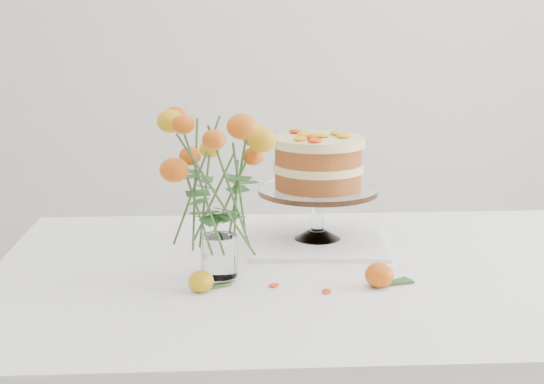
# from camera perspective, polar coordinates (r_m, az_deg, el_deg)

# --- Properties ---
(table) EXTENTS (1.43, 0.93, 0.76)m
(table) POSITION_cam_1_polar(r_m,az_deg,el_deg) (1.65, 4.16, -8.47)
(table) COLOR tan
(table) RESTS_ON ground
(napkin) EXTENTS (0.34, 0.34, 0.01)m
(napkin) POSITION_cam_1_polar(r_m,az_deg,el_deg) (1.80, 3.42, -3.65)
(napkin) COLOR silver
(napkin) RESTS_ON table
(cake_stand) EXTENTS (0.28, 0.28, 0.25)m
(cake_stand) POSITION_cam_1_polar(r_m,az_deg,el_deg) (1.75, 3.49, 1.80)
(cake_stand) COLOR white
(cake_stand) RESTS_ON napkin
(rose_vase) EXTENTS (0.26, 0.26, 0.37)m
(rose_vase) POSITION_cam_1_polar(r_m,az_deg,el_deg) (1.49, -4.11, 1.34)
(rose_vase) COLOR white
(rose_vase) RESTS_ON table
(loose_rose_near) EXTENTS (0.08, 0.05, 0.04)m
(loose_rose_near) POSITION_cam_1_polar(r_m,az_deg,el_deg) (1.48, -5.35, -6.72)
(loose_rose_near) COLOR gold
(loose_rose_near) RESTS_ON table
(loose_rose_far) EXTENTS (0.10, 0.06, 0.05)m
(loose_rose_far) POSITION_cam_1_polar(r_m,az_deg,el_deg) (1.52, 8.09, -6.22)
(loose_rose_far) COLOR #CD4A0A
(loose_rose_far) RESTS_ON table
(stray_petal_a) EXTENTS (0.03, 0.02, 0.00)m
(stray_petal_a) POSITION_cam_1_polar(r_m,az_deg,el_deg) (1.51, 0.15, -7.03)
(stray_petal_a) COLOR #F6B30F
(stray_petal_a) RESTS_ON table
(stray_petal_b) EXTENTS (0.03, 0.02, 0.00)m
(stray_petal_b) POSITION_cam_1_polar(r_m,az_deg,el_deg) (1.48, 4.13, -7.47)
(stray_petal_b) COLOR #F6B30F
(stray_petal_b) RESTS_ON table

